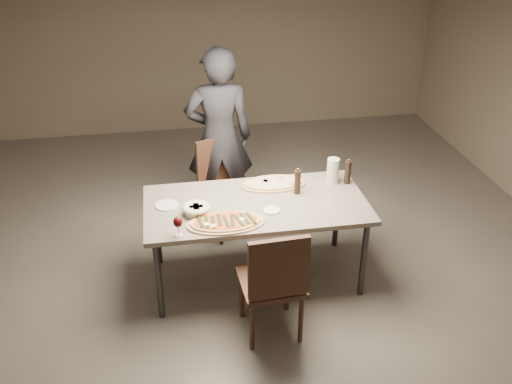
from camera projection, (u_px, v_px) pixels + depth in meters
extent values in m
plane|color=#635C55|center=(256.00, 277.00, 4.97)|extent=(7.00, 7.00, 0.00)
plane|color=gray|center=(210.00, 25.00, 7.32)|extent=(6.00, 0.00, 6.00)
cube|color=gray|center=(256.00, 205.00, 4.62)|extent=(1.80, 0.90, 0.04)
cylinder|color=#333335|center=(159.00, 280.00, 4.36)|extent=(0.05, 0.05, 0.71)
cylinder|color=#333335|center=(364.00, 259.00, 4.60)|extent=(0.05, 0.05, 0.71)
cylinder|color=#333335|center=(157.00, 229.00, 5.00)|extent=(0.05, 0.05, 0.71)
cylinder|color=#333335|center=(337.00, 213.00, 5.24)|extent=(0.05, 0.05, 0.71)
ellipsoid|color=white|center=(206.00, 224.00, 4.26)|extent=(0.05, 0.05, 0.01)
ellipsoid|color=white|center=(242.00, 219.00, 4.32)|extent=(0.05, 0.05, 0.01)
ellipsoid|color=white|center=(213.00, 225.00, 4.24)|extent=(0.05, 0.05, 0.01)
cube|color=#1F3416|center=(200.00, 221.00, 4.29)|extent=(0.05, 0.17, 0.01)
cube|color=#1F3416|center=(207.00, 222.00, 4.28)|extent=(0.03, 0.17, 0.01)
cube|color=#1F3416|center=(213.00, 222.00, 4.28)|extent=(0.02, 0.17, 0.01)
cube|color=#1F3416|center=(219.00, 220.00, 4.31)|extent=(0.02, 0.17, 0.01)
cube|color=#1F3416|center=(226.00, 221.00, 4.30)|extent=(0.04, 0.17, 0.01)
cube|color=#1F3416|center=(232.00, 220.00, 4.31)|extent=(0.03, 0.17, 0.01)
cube|color=#1F3416|center=(239.00, 220.00, 4.31)|extent=(0.07, 0.17, 0.01)
cube|color=#1F3416|center=(245.00, 218.00, 4.33)|extent=(0.06, 0.17, 0.01)
cube|color=#1F3416|center=(251.00, 218.00, 4.34)|extent=(0.07, 0.17, 0.01)
cylinder|color=tan|center=(264.00, 181.00, 4.87)|extent=(0.07, 0.07, 0.00)
cylinder|color=tan|center=(293.00, 183.00, 4.84)|extent=(0.07, 0.07, 0.00)
cylinder|color=tan|center=(280.00, 178.00, 4.91)|extent=(0.07, 0.07, 0.00)
cylinder|color=tan|center=(267.00, 181.00, 4.88)|extent=(0.07, 0.07, 0.00)
cylinder|color=beige|center=(196.00, 210.00, 4.44)|extent=(0.18, 0.18, 0.07)
torus|color=beige|center=(196.00, 207.00, 4.43)|extent=(0.22, 0.22, 0.03)
cube|color=#B17E48|center=(200.00, 208.00, 4.44)|extent=(0.06, 0.05, 0.04)
cube|color=#B17E48|center=(196.00, 207.00, 4.45)|extent=(0.05, 0.06, 0.04)
cube|color=#B17E48|center=(193.00, 209.00, 4.43)|extent=(0.06, 0.05, 0.04)
cube|color=#B17E48|center=(197.00, 210.00, 4.41)|extent=(0.05, 0.06, 0.04)
cylinder|color=white|center=(272.00, 210.00, 4.49)|extent=(0.13, 0.13, 0.02)
cylinder|color=#9BA93E|center=(272.00, 210.00, 4.49)|extent=(0.09, 0.09, 0.00)
cylinder|color=black|center=(297.00, 183.00, 4.71)|extent=(0.05, 0.05, 0.19)
cylinder|color=black|center=(298.00, 172.00, 4.66)|extent=(0.06, 0.06, 0.02)
sphere|color=gold|center=(298.00, 169.00, 4.65)|extent=(0.02, 0.02, 0.02)
cylinder|color=black|center=(348.00, 173.00, 4.87)|extent=(0.05, 0.05, 0.19)
cylinder|color=black|center=(349.00, 162.00, 4.82)|extent=(0.06, 0.06, 0.02)
sphere|color=gold|center=(349.00, 160.00, 4.81)|extent=(0.02, 0.02, 0.02)
cylinder|color=silver|center=(333.00, 171.00, 4.88)|extent=(0.11, 0.11, 0.22)
cylinder|color=silver|center=(179.00, 235.00, 4.19)|extent=(0.06, 0.06, 0.01)
cylinder|color=silver|center=(178.00, 231.00, 4.17)|extent=(0.01, 0.01, 0.08)
ellipsoid|color=#470A0C|center=(178.00, 222.00, 4.13)|extent=(0.07, 0.07, 0.09)
cylinder|color=white|center=(167.00, 205.00, 4.56)|extent=(0.18, 0.18, 0.01)
cube|color=#3E261A|center=(271.00, 283.00, 4.20)|extent=(0.48, 0.48, 0.04)
cylinder|color=#3E261A|center=(252.00, 327.00, 4.12)|extent=(0.04, 0.04, 0.42)
cylinder|color=#3E261A|center=(301.00, 319.00, 4.19)|extent=(0.04, 0.04, 0.42)
cylinder|color=#3E261A|center=(242.00, 295.00, 4.43)|extent=(0.04, 0.04, 0.42)
cylinder|color=#3E261A|center=(287.00, 288.00, 4.50)|extent=(0.04, 0.04, 0.42)
cube|color=#3E261A|center=(279.00, 268.00, 3.89)|extent=(0.43, 0.07, 0.47)
cube|color=#3E261A|center=(227.00, 193.00, 5.44)|extent=(0.57, 0.57, 0.04)
cylinder|color=#3E261A|center=(234.00, 200.00, 5.76)|extent=(0.04, 0.04, 0.40)
cylinder|color=#3E261A|center=(203.00, 210.00, 5.59)|extent=(0.04, 0.04, 0.40)
cylinder|color=#3E261A|center=(253.00, 215.00, 5.50)|extent=(0.04, 0.04, 0.40)
cylinder|color=#3E261A|center=(221.00, 226.00, 5.33)|extent=(0.04, 0.04, 0.40)
cube|color=#3E261A|center=(216.00, 160.00, 5.45)|extent=(0.40, 0.20, 0.45)
imported|color=black|center=(219.00, 138.00, 5.44)|extent=(0.65, 0.43, 1.77)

